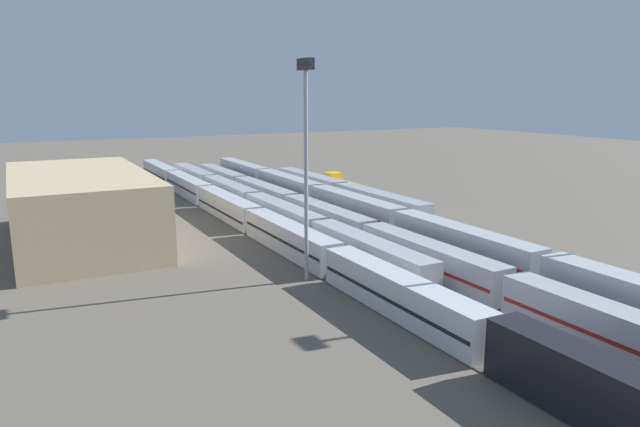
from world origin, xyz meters
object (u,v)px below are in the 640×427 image
object	(u,v)px
train_on_track_3	(326,219)
light_mast_1	(306,140)
train_on_track_1	(342,196)
train_on_track_5	(249,218)
train_on_track_4	(253,203)
maintenance_shed	(81,207)
train_on_track_0	(340,189)
train_on_track_2	(354,212)

from	to	relation	value
train_on_track_3	light_mast_1	xyz separation A→B (m)	(-19.02, 12.95, 13.58)
train_on_track_1	train_on_track_5	xyz separation A→B (m)	(-6.49, 20.00, -0.55)
train_on_track_4	maintenance_shed	size ratio (longest dim) A/B	2.66
train_on_track_0	train_on_track_4	world-z (taller)	train_on_track_0
maintenance_shed	light_mast_1	bearing A→B (deg)	-146.24
train_on_track_2	train_on_track_4	distance (m)	19.49
maintenance_shed	train_on_track_5	bearing A→B (deg)	-102.04
train_on_track_1	light_mast_1	world-z (taller)	light_mast_1
train_on_track_1	train_on_track_0	xyz separation A→B (m)	(9.37, -5.00, -0.45)
train_on_track_5	maintenance_shed	world-z (taller)	maintenance_shed
train_on_track_3	train_on_track_0	xyz separation A→B (m)	(21.89, -15.00, 0.15)
train_on_track_2	train_on_track_3	size ratio (longest dim) A/B	1.00
train_on_track_3	train_on_track_5	bearing A→B (deg)	58.89
maintenance_shed	train_on_track_0	bearing A→B (deg)	-77.13
train_on_track_5	train_on_track_0	bearing A→B (deg)	-57.61
train_on_track_3	train_on_track_1	xyz separation A→B (m)	(12.52, -10.00, 0.60)
train_on_track_3	light_mast_1	bearing A→B (deg)	145.75
train_on_track_1	train_on_track_0	size ratio (longest dim) A/B	4.72
train_on_track_5	light_mast_1	xyz separation A→B (m)	(-25.05, 2.95, 13.54)
train_on_track_3	train_on_track_1	size ratio (longest dim) A/B	2.54
train_on_track_5	light_mast_1	size ratio (longest dim) A/B	5.78
train_on_track_2	maintenance_shed	distance (m)	39.54
train_on_track_0	light_mast_1	distance (m)	51.33
train_on_track_2	light_mast_1	bearing A→B (deg)	136.90
light_mast_1	train_on_track_2	bearing A→B (deg)	-43.10
train_on_track_2	train_on_track_3	world-z (taller)	train_on_track_2
train_on_track_4	light_mast_1	distance (m)	39.20
train_on_track_0	train_on_track_4	size ratio (longest dim) A/B	0.10
train_on_track_1	train_on_track_5	distance (m)	21.03
train_on_track_0	train_on_track_2	bearing A→B (deg)	155.29
train_on_track_3	train_on_track_4	size ratio (longest dim) A/B	1.25
train_on_track_4	light_mast_1	bearing A→B (deg)	167.52
train_on_track_2	train_on_track_0	world-z (taller)	same
train_on_track_1	train_on_track_0	distance (m)	10.63
maintenance_shed	train_on_track_1	bearing A→B (deg)	-87.89
train_on_track_5	maintenance_shed	distance (m)	23.66
train_on_track_5	maintenance_shed	xyz separation A→B (m)	(4.90, 22.97, 2.86)
train_on_track_1	train_on_track_0	world-z (taller)	same
train_on_track_3	maintenance_shed	xyz separation A→B (m)	(10.94, 32.97, 2.90)
train_on_track_5	maintenance_shed	size ratio (longest dim) A/B	3.87
train_on_track_4	train_on_track_1	bearing A→B (deg)	-106.22
train_on_track_0	maintenance_shed	world-z (taller)	maintenance_shed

